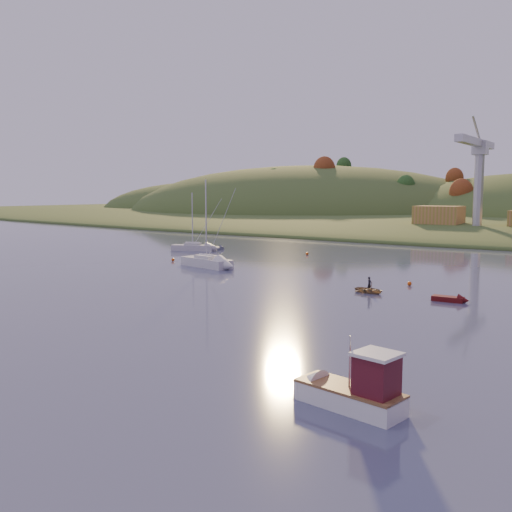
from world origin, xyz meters
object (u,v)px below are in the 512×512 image
Objects in this scene: sailboat_near at (193,247)px; grey_dinghy at (219,248)px; fishing_boat at (342,388)px; canoe at (369,290)px; red_tender at (455,300)px; sailboat_far at (207,261)px.

grey_dinghy is at bearing 36.81° from sailboat_near.
canoe is (-12.14, 30.91, -0.59)m from fishing_boat.
grey_dinghy is at bearing 149.41° from red_tender.
canoe is at bearing -59.03° from fishing_boat.
red_tender is (-3.14, 31.00, -0.68)m from fishing_boat.
canoe is (28.01, -6.41, -0.46)m from sailboat_far.
fishing_boat is 0.55× the size of sailboat_far.
red_tender is at bearing -46.26° from sailboat_near.
sailboat_far reaches higher than sailboat_near.
sailboat_far is at bearing -115.41° from grey_dinghy.
sailboat_far is 3.57× the size of grey_dinghy.
sailboat_near reaches higher than canoe.
grey_dinghy is at bearing 66.50° from canoe.
canoe is at bearing -92.55° from grey_dinghy.
sailboat_near is at bearing -33.65° from fishing_boat.
fishing_boat is at bearing -87.18° from red_tender.
sailboat_near is at bearing 154.48° from red_tender.
grey_dinghy is at bearing 137.14° from sailboat_far.
canoe is (44.64, -22.36, -0.36)m from sailboat_near.
grey_dinghy reaches higher than red_tender.
sailboat_near reaches higher than grey_dinghy.
sailboat_near is 23.04m from sailboat_far.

